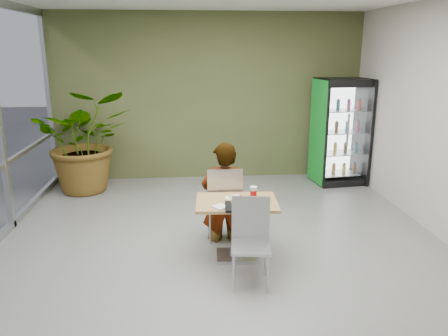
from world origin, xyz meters
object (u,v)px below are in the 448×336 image
Objects in this scene: potted_plant at (86,141)px; beverage_fridge at (340,132)px; seated_woman at (224,202)px; cafeteria_tray at (245,207)px; chair_near at (251,234)px; soda_cup at (253,193)px; chair_far at (224,198)px; dining_table at (236,217)px.

beverage_fridge is at bearing 0.90° from potted_plant.
cafeteria_tray is at bearing 102.54° from seated_woman.
soda_cup is at bearing 86.12° from chair_near.
chair_far is 0.52× the size of beverage_fridge.
cafeteria_tray is 0.24× the size of beverage_fridge.
cafeteria_tray is 3.93m from beverage_fridge.
cafeteria_tray is at bearing -51.92° from potted_plant.
chair_near reaches higher than dining_table.
chair_near is at bearing 100.70° from chair_far.
soda_cup reaches higher than dining_table.
seated_woman is 3.45m from beverage_fridge.
chair_far is 3.32m from potted_plant.
potted_plant is at bearing -46.15° from chair_far.
soda_cup is at bearing 17.92° from dining_table.
chair_near is at bearing -101.08° from soda_cup.
cafeteria_tray is (-0.02, 0.31, 0.20)m from chair_near.
chair_far is 1.08× the size of chair_near.
potted_plant reaches higher than soda_cup.
chair_far is 3.48m from beverage_fridge.
seated_woman is at bearing -45.59° from potted_plant.
soda_cup is (0.32, -0.50, 0.30)m from seated_woman.
cafeteria_tray is at bearing 103.49° from chair_far.
dining_table is at bearing 107.34° from cafeteria_tray.
beverage_fridge is at bearing 54.04° from soda_cup.
beverage_fridge reaches higher than chair_near.
soda_cup is at bearing -133.47° from beverage_fridge.
dining_table is 0.51× the size of beverage_fridge.
potted_plant reaches higher than dining_table.
potted_plant is (-2.48, 3.45, 0.36)m from chair_near.
chair_far reaches higher than dining_table.
beverage_fridge is (2.25, 3.22, 0.23)m from cafeteria_tray.
seated_woman is at bearing 100.28° from dining_table.
potted_plant is (-4.71, -0.07, -0.07)m from beverage_fridge.
chair_near is 2.05× the size of cafeteria_tray.
seated_woman reaches higher than dining_table.
seated_woman is 0.86m from cafeteria_tray.
chair_far is at bearing -46.30° from potted_plant.
dining_table is 0.98× the size of chair_far.
dining_table is 6.66× the size of soda_cup.
seated_woman is at bearing 122.29° from soda_cup.
cafeteria_tray is (0.18, -0.81, 0.24)m from seated_woman.
chair_near is at bearing -86.41° from cafeteria_tray.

